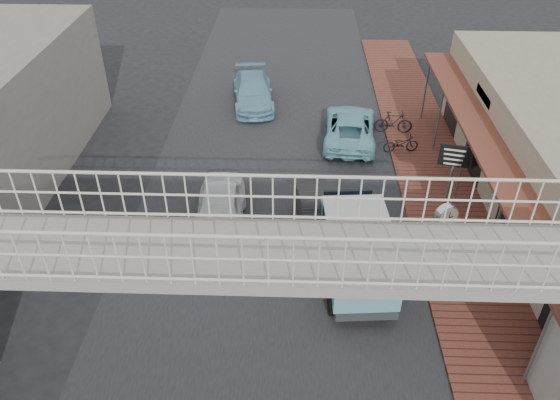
# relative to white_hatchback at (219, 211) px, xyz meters

# --- Properties ---
(ground) EXTENTS (120.00, 120.00, 0.00)m
(ground) POSITION_rel_white_hatchback_xyz_m (1.75, -3.25, -0.73)
(ground) COLOR black
(ground) RESTS_ON ground
(road_strip) EXTENTS (10.00, 60.00, 0.01)m
(road_strip) POSITION_rel_white_hatchback_xyz_m (1.75, -3.25, -0.73)
(road_strip) COLOR black
(road_strip) RESTS_ON ground
(sidewalk) EXTENTS (3.00, 40.00, 0.10)m
(sidewalk) POSITION_rel_white_hatchback_xyz_m (8.25, -0.25, -0.68)
(sidewalk) COLOR brown
(sidewalk) RESTS_ON ground
(footbridge) EXTENTS (16.40, 2.40, 6.34)m
(footbridge) POSITION_rel_white_hatchback_xyz_m (1.75, -7.25, 2.45)
(footbridge) COLOR gray
(footbridge) RESTS_ON ground
(white_hatchback) EXTENTS (1.90, 4.36, 1.46)m
(white_hatchback) POSITION_rel_white_hatchback_xyz_m (0.00, 0.00, 0.00)
(white_hatchback) COLOR silver
(white_hatchback) RESTS_ON ground
(dark_sedan) EXTENTS (2.03, 4.58, 1.46)m
(dark_sedan) POSITION_rel_white_hatchback_xyz_m (3.64, -0.66, -0.00)
(dark_sedan) COLOR black
(dark_sedan) RESTS_ON ground
(angkot_curb) EXTENTS (2.58, 4.90, 1.31)m
(angkot_curb) POSITION_rel_white_hatchback_xyz_m (5.03, 6.59, -0.07)
(angkot_curb) COLOR #75BDCB
(angkot_curb) RESTS_ON ground
(angkot_far) EXTENTS (2.47, 4.87, 1.36)m
(angkot_far) POSITION_rel_white_hatchback_xyz_m (0.42, 10.21, -0.05)
(angkot_far) COLOR #6FA6C2
(angkot_far) RESTS_ON ground
(angkot_van) EXTENTS (2.30, 4.50, 2.14)m
(angkot_van) POSITION_rel_white_hatchback_xyz_m (4.58, -2.42, 0.63)
(angkot_van) COLOR black
(angkot_van) RESTS_ON ground
(motorcycle_near) EXTENTS (1.60, 0.77, 0.81)m
(motorcycle_near) POSITION_rel_white_hatchback_xyz_m (7.15, 5.44, -0.23)
(motorcycle_near) COLOR black
(motorcycle_near) RESTS_ON sidewalk
(motorcycle_far) EXTENTS (1.76, 0.59, 1.04)m
(motorcycle_far) POSITION_rel_white_hatchback_xyz_m (7.05, 7.18, -0.11)
(motorcycle_far) COLOR black
(motorcycle_far) RESTS_ON sidewalk
(street_clock) EXTENTS (0.73, 0.70, 2.83)m
(street_clock) POSITION_rel_white_hatchback_xyz_m (7.05, -2.43, 1.72)
(street_clock) COLOR #59595B
(street_clock) RESTS_ON sidewalk
(arrow_sign) EXTENTS (1.69, 1.11, 2.82)m
(arrow_sign) POSITION_rel_white_hatchback_xyz_m (8.85, 1.09, 1.64)
(arrow_sign) COLOR #59595B
(arrow_sign) RESTS_ON sidewalk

